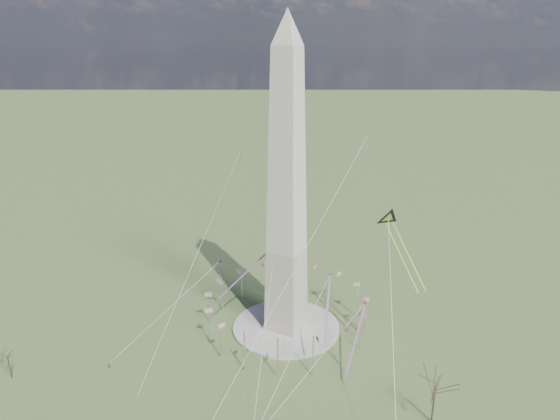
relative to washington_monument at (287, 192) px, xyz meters
The scene contains 14 objects.
ground 47.95m from the washington_monument, ahead, with size 2000.00×2000.00×0.00m, color #4D6231.
plaza 47.55m from the washington_monument, ahead, with size 36.00×36.00×0.80m, color #B5B0A6.
washington_monument is the anchor object (origin of this frame).
flagpole_ring 40.68m from the washington_monument, 169.63° to the right, with size 54.40×54.40×13.00m.
tree_near 67.57m from the washington_monument, 21.61° to the right, with size 9.38×9.38×16.42m.
tree_far 92.97m from the washington_monument, 133.22° to the right, with size 6.01×6.01×10.52m.
person_west 73.95m from the washington_monument, 129.11° to the right, with size 0.75×0.59×1.55m, color gray.
kite_delta_black 32.33m from the washington_monument, ahead, with size 19.28×18.46×17.92m.
kite_diamond_purple 39.43m from the washington_monument, behind, with size 2.46×3.37×9.86m.
kite_streamer_left 34.46m from the washington_monument, 24.03° to the right, with size 7.57×18.48×13.19m.
kite_streamer_mid 26.32m from the washington_monument, 161.71° to the right, with size 11.35×20.22×15.18m.
kite_streamer_right 46.45m from the washington_monument, ahead, with size 3.39×20.78×14.27m.
kite_small_red 51.84m from the washington_monument, 138.48° to the left, with size 1.42×1.57×4.31m.
kite_small_white 47.62m from the washington_monument, 78.91° to the left, with size 1.25×2.09×4.89m.
Camera 1 is at (68.36, -129.88, 91.84)m, focal length 32.00 mm.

